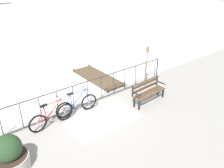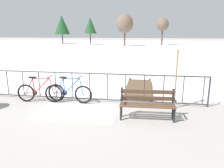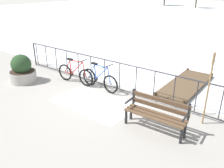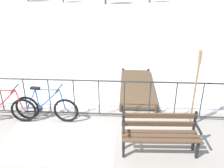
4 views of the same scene
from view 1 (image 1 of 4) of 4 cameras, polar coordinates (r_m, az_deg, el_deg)
name	(u,v)px [view 1 (image 1 of 4)]	position (r m, az deg, el deg)	size (l,w,h in m)	color
ground_plane	(81,107)	(9.39, -7.61, -5.71)	(160.00, 160.00, 0.00)	#9E9991
snow_patch	(103,119)	(8.63, -2.29, -8.61)	(2.59, 1.54, 0.01)	white
railing_fence	(81,95)	(9.11, -7.81, -2.72)	(9.06, 0.06, 1.07)	#2D2D33
bicycle_near_railing	(52,117)	(8.35, -14.77, -7.88)	(1.71, 0.52, 0.97)	black
bicycle_second	(77,105)	(8.84, -8.76, -5.17)	(1.71, 0.52, 0.97)	black
park_bench	(148,90)	(9.60, 8.89, -1.54)	(1.62, 0.55, 0.89)	brown
planter_with_shrub	(9,155)	(7.06, -24.13, -15.86)	(1.01, 1.01, 1.08)	#ADA8A0
oar_upright	(147,64)	(10.57, 8.59, 4.86)	(0.04, 0.16, 1.98)	#937047
wooden_dock	(97,77)	(11.66, -3.66, 1.77)	(1.10, 3.09, 0.20)	brown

